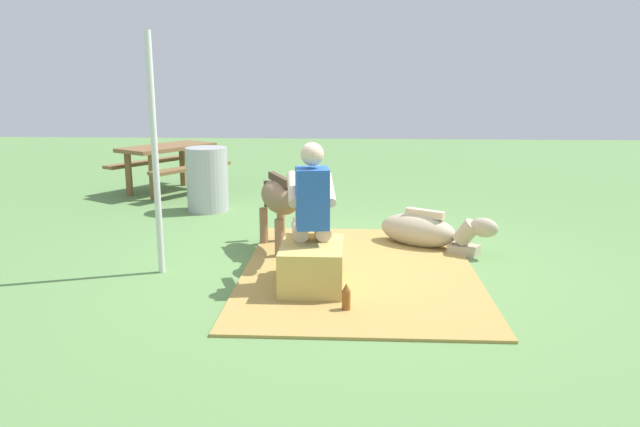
{
  "coord_description": "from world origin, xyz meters",
  "views": [
    {
      "loc": [
        -5.8,
        -0.09,
        1.85
      ],
      "look_at": [
        -0.18,
        0.2,
        0.55
      ],
      "focal_mm": 34.0,
      "sensor_mm": 36.0,
      "label": 1
    }
  ],
  "objects_px": {
    "pony_standing": "(282,199)",
    "tent_pole_left": "(155,156)",
    "soda_bottle": "(346,298)",
    "water_barrel": "(207,179)",
    "hay_bale": "(312,267)",
    "person_seated": "(311,208)",
    "picnic_bench": "(168,156)",
    "pony_lying": "(426,231)"
  },
  "relations": [
    {
      "from": "pony_standing",
      "to": "soda_bottle",
      "type": "relative_size",
      "value": 5.23
    },
    {
      "from": "tent_pole_left",
      "to": "picnic_bench",
      "type": "relative_size",
      "value": 1.13
    },
    {
      "from": "tent_pole_left",
      "to": "person_seated",
      "type": "bearing_deg",
      "value": -98.87
    },
    {
      "from": "person_seated",
      "to": "tent_pole_left",
      "type": "height_order",
      "value": "tent_pole_left"
    },
    {
      "from": "hay_bale",
      "to": "tent_pole_left",
      "type": "bearing_deg",
      "value": 75.29
    },
    {
      "from": "pony_lying",
      "to": "water_barrel",
      "type": "height_order",
      "value": "water_barrel"
    },
    {
      "from": "person_seated",
      "to": "tent_pole_left",
      "type": "bearing_deg",
      "value": 81.13
    },
    {
      "from": "pony_standing",
      "to": "tent_pole_left",
      "type": "height_order",
      "value": "tent_pole_left"
    },
    {
      "from": "pony_standing",
      "to": "pony_lying",
      "type": "xyz_separation_m",
      "value": [
        0.26,
        -1.53,
        -0.39
      ]
    },
    {
      "from": "pony_lying",
      "to": "water_barrel",
      "type": "xyz_separation_m",
      "value": [
        1.7,
        2.79,
        0.25
      ]
    },
    {
      "from": "water_barrel",
      "to": "picnic_bench",
      "type": "xyz_separation_m",
      "value": [
        1.29,
        0.94,
        0.14
      ]
    },
    {
      "from": "person_seated",
      "to": "pony_lying",
      "type": "relative_size",
      "value": 1.01
    },
    {
      "from": "hay_bale",
      "to": "soda_bottle",
      "type": "bearing_deg",
      "value": -149.74
    },
    {
      "from": "person_seated",
      "to": "water_barrel",
      "type": "distance_m",
      "value": 3.34
    },
    {
      "from": "water_barrel",
      "to": "tent_pole_left",
      "type": "xyz_separation_m",
      "value": [
        -2.68,
        -0.18,
        0.67
      ]
    },
    {
      "from": "hay_bale",
      "to": "picnic_bench",
      "type": "bearing_deg",
      "value": 30.58
    },
    {
      "from": "pony_lying",
      "to": "picnic_bench",
      "type": "relative_size",
      "value": 0.65
    },
    {
      "from": "tent_pole_left",
      "to": "picnic_bench",
      "type": "distance_m",
      "value": 4.16
    },
    {
      "from": "person_seated",
      "to": "picnic_bench",
      "type": "xyz_separation_m",
      "value": [
        4.2,
        2.56,
        -0.12
      ]
    },
    {
      "from": "pony_standing",
      "to": "picnic_bench",
      "type": "height_order",
      "value": "pony_standing"
    },
    {
      "from": "pony_standing",
      "to": "picnic_bench",
      "type": "distance_m",
      "value": 3.93
    },
    {
      "from": "tent_pole_left",
      "to": "picnic_bench",
      "type": "xyz_separation_m",
      "value": [
        3.97,
        1.11,
        -0.54
      ]
    },
    {
      "from": "pony_lying",
      "to": "soda_bottle",
      "type": "xyz_separation_m",
      "value": [
        -1.88,
        0.85,
        -0.07
      ]
    },
    {
      "from": "soda_bottle",
      "to": "water_barrel",
      "type": "relative_size",
      "value": 0.27
    },
    {
      "from": "person_seated",
      "to": "picnic_bench",
      "type": "distance_m",
      "value": 4.92
    },
    {
      "from": "pony_lying",
      "to": "picnic_bench",
      "type": "bearing_deg",
      "value": 51.22
    },
    {
      "from": "person_seated",
      "to": "hay_bale",
      "type": "bearing_deg",
      "value": -174.79
    },
    {
      "from": "water_barrel",
      "to": "pony_standing",
      "type": "bearing_deg",
      "value": -147.39
    },
    {
      "from": "person_seated",
      "to": "water_barrel",
      "type": "bearing_deg",
      "value": 29.21
    },
    {
      "from": "water_barrel",
      "to": "tent_pole_left",
      "type": "relative_size",
      "value": 0.39
    },
    {
      "from": "hay_bale",
      "to": "water_barrel",
      "type": "distance_m",
      "value": 3.48
    },
    {
      "from": "pony_standing",
      "to": "soda_bottle",
      "type": "height_order",
      "value": "pony_standing"
    },
    {
      "from": "pony_standing",
      "to": "person_seated",
      "type": "bearing_deg",
      "value": -158.65
    },
    {
      "from": "soda_bottle",
      "to": "water_barrel",
      "type": "height_order",
      "value": "water_barrel"
    },
    {
      "from": "hay_bale",
      "to": "water_barrel",
      "type": "relative_size",
      "value": 0.85
    },
    {
      "from": "water_barrel",
      "to": "picnic_bench",
      "type": "relative_size",
      "value": 0.45
    },
    {
      "from": "picnic_bench",
      "to": "soda_bottle",
      "type": "bearing_deg",
      "value": -149.46
    },
    {
      "from": "hay_bale",
      "to": "picnic_bench",
      "type": "height_order",
      "value": "picnic_bench"
    },
    {
      "from": "hay_bale",
      "to": "person_seated",
      "type": "height_order",
      "value": "person_seated"
    },
    {
      "from": "hay_bale",
      "to": "water_barrel",
      "type": "height_order",
      "value": "water_barrel"
    },
    {
      "from": "tent_pole_left",
      "to": "hay_bale",
      "type": "bearing_deg",
      "value": -104.71
    },
    {
      "from": "pony_standing",
      "to": "tent_pole_left",
      "type": "distance_m",
      "value": 1.4
    }
  ]
}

